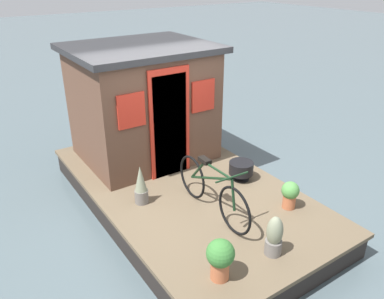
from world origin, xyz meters
TOP-DOWN VIEW (x-y plane):
  - ground_plane at (0.00, 0.00)m, footprint 60.00×60.00m
  - houseboat_deck at (0.00, 0.00)m, footprint 4.89×2.74m
  - houseboat_cabin at (1.33, 0.00)m, footprint 1.98×2.35m
  - bicycle at (-0.86, 0.11)m, footprint 1.69×0.50m
  - potted_plant_ivy at (-1.93, 0.79)m, footprint 0.32×0.32m
  - potted_plant_succulent at (-1.97, 0.01)m, footprint 0.21×0.21m
  - potted_plant_basil at (-0.08, 0.81)m, footprint 0.20×0.20m
  - potted_plant_geranium at (-1.38, -0.89)m, footprint 0.25×0.25m
  - charcoal_grill at (-0.36, -0.85)m, footprint 0.40×0.40m

SIDE VIEW (x-z plane):
  - ground_plane at x=0.00m, z-range 0.00..0.00m
  - houseboat_deck at x=0.00m, z-range 0.00..0.41m
  - charcoal_grill at x=-0.36m, z-range 0.46..0.76m
  - potted_plant_geranium at x=-1.38m, z-range 0.44..0.85m
  - potted_plant_succulent at x=-1.97m, z-range 0.40..0.93m
  - potted_plant_basil at x=-0.08m, z-range 0.40..1.00m
  - potted_plant_ivy at x=-1.93m, z-range 0.45..0.96m
  - bicycle at x=-0.86m, z-range 0.39..1.18m
  - houseboat_cabin at x=1.33m, z-range 0.42..2.42m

